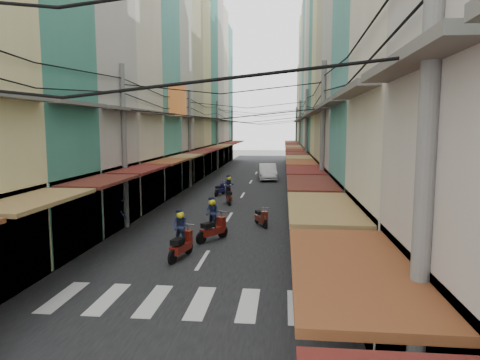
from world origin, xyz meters
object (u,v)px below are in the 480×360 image
Objects in this scene: market_umbrella at (412,219)px; traffic_sign at (326,203)px; bicycle at (412,276)px; white_car at (267,180)px.

traffic_sign is at bearing 122.61° from market_umbrella.
market_umbrella is at bearing 138.89° from bicycle.
white_car is 28.63m from market_umbrella.
market_umbrella reaches higher than white_car.
traffic_sign is (-2.35, 3.67, -0.17)m from market_umbrella.
white_car is 1.94× the size of traffic_sign.
white_car is at bearing 97.70° from traffic_sign.
traffic_sign reaches higher than bicycle.
white_car is at bearing -8.47° from bicycle.
traffic_sign is at bearing 24.65° from bicycle.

